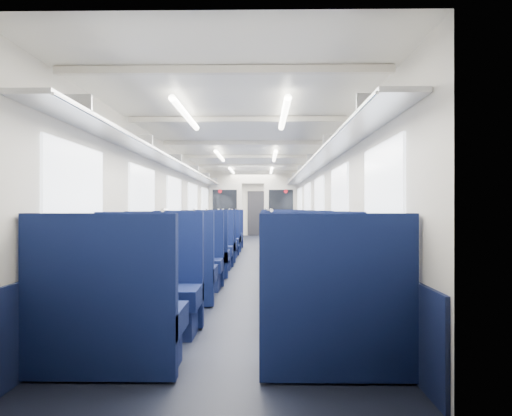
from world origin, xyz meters
The scene contains 33 objects.
floor centered at (0.00, 0.00, 0.00)m, with size 2.80×18.00×0.01m, color black.
ceiling centered at (0.00, 0.00, 2.35)m, with size 2.80×18.00×0.01m, color silver.
wall_left centered at (-1.40, 0.00, 1.18)m, with size 0.02×18.00×2.35m, color beige.
dado_left centered at (-1.39, 0.00, 0.35)m, with size 0.03×17.90×0.70m, color #11193B.
wall_right centered at (1.40, 0.00, 1.18)m, with size 0.02×18.00×2.35m, color beige.
dado_right centered at (1.39, 0.00, 0.35)m, with size 0.03×17.90×0.70m, color #11193B.
wall_far centered at (0.00, 9.00, 1.18)m, with size 2.80×0.02×2.35m, color beige.
luggage_rack_left centered at (-1.21, 0.00, 1.97)m, with size 0.36×17.40×0.18m.
luggage_rack_right centered at (1.21, 0.00, 1.97)m, with size 0.36×17.40×0.18m.
windows centered at (0.00, -0.46, 1.42)m, with size 2.78×15.60×0.75m.
ceiling_fittings centered at (0.00, -0.26, 2.29)m, with size 2.70×16.06×0.11m.
end_door centered at (0.00, 8.94, 1.00)m, with size 0.75×0.06×2.00m, color black.
bulkhead centered at (0.00, 2.65, 1.23)m, with size 2.80×0.10×2.35m.
seat_0 centered at (-0.83, -8.29, 0.37)m, with size 1.09×0.60×1.21m.
seat_1 centered at (0.83, -8.29, 0.37)m, with size 1.09×0.60×1.21m.
seat_2 centered at (-0.83, -7.19, 0.37)m, with size 1.09×0.60×1.21m.
seat_3 centered at (0.83, -7.04, 0.37)m, with size 1.09×0.60×1.21m.
seat_4 centered at (-0.83, -5.89, 0.37)m, with size 1.09×0.60×1.21m.
seat_5 centered at (0.83, -5.89, 0.37)m, with size 1.09×0.60×1.21m.
seat_6 centered at (-0.83, -4.78, 0.37)m, with size 1.09×0.60×1.21m.
seat_7 centered at (0.83, -4.89, 0.37)m, with size 1.09×0.60×1.21m.
seat_8 centered at (-0.83, -3.66, 0.37)m, with size 1.09×0.60×1.21m.
seat_9 centered at (0.83, -3.71, 0.37)m, with size 1.09×0.60×1.21m.
seat_10 centered at (-0.83, -2.45, 0.37)m, with size 1.09×0.60×1.21m.
seat_11 centered at (0.83, -2.55, 0.37)m, with size 1.09×0.60×1.21m.
seat_12 centered at (-0.83, -1.41, 0.37)m, with size 1.09×0.60×1.21m.
seat_13 centered at (0.83, -1.33, 0.37)m, with size 1.09×0.60×1.21m.
seat_14 centered at (-0.83, -0.15, 0.37)m, with size 1.09×0.60×1.21m.
seat_15 centered at (0.83, -0.15, 0.37)m, with size 1.09×0.60×1.21m.
seat_16 centered at (-0.83, 1.03, 0.37)m, with size 1.09×0.60×1.21m.
seat_17 centered at (0.83, 1.03, 0.37)m, with size 1.09×0.60×1.21m.
seat_18 centered at (-0.83, 2.15, 0.37)m, with size 1.09×0.60×1.21m.
seat_19 centered at (0.83, 2.19, 0.37)m, with size 1.09×0.60×1.21m.
Camera 1 is at (0.31, -11.61, 1.21)m, focal length 32.07 mm.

